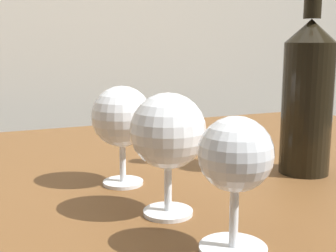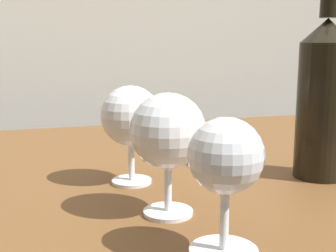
# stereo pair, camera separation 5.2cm
# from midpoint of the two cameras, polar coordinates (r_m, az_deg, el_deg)

# --- Properties ---
(dining_table) EXTENTS (1.39, 0.84, 0.72)m
(dining_table) POSITION_cam_midpoint_polar(r_m,az_deg,el_deg) (0.75, -6.11, -12.13)
(dining_table) COLOR brown
(dining_table) RESTS_ON ground_plane
(wine_glass_port) EXTENTS (0.07, 0.07, 0.14)m
(wine_glass_port) POSITION_cam_midpoint_polar(r_m,az_deg,el_deg) (0.43, 5.36, -4.30)
(wine_glass_port) COLOR white
(wine_glass_port) RESTS_ON dining_table
(wine_glass_amber) EXTENTS (0.09, 0.09, 0.15)m
(wine_glass_amber) POSITION_cam_midpoint_polar(r_m,az_deg,el_deg) (0.52, -2.85, -0.98)
(wine_glass_amber) COLOR white
(wine_glass_amber) RESTS_ON dining_table
(wine_glass_merlot) EXTENTS (0.09, 0.09, 0.14)m
(wine_glass_merlot) POSITION_cam_midpoint_polar(r_m,az_deg,el_deg) (0.64, -8.21, 1.00)
(wine_glass_merlot) COLOR white
(wine_glass_merlot) RESTS_ON dining_table
(wine_bottle) EXTENTS (0.08, 0.08, 0.33)m
(wine_bottle) POSITION_cam_midpoint_polar(r_m,az_deg,el_deg) (0.71, 15.38, 4.03)
(wine_bottle) COLOR black
(wine_bottle) RESTS_ON dining_table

